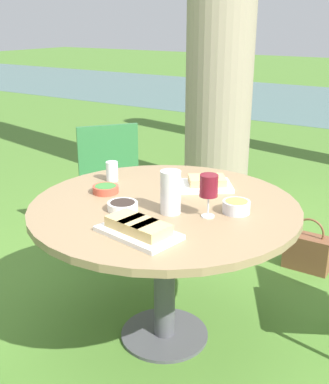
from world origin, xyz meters
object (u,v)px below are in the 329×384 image
chair_near_right (113,179)px  wine_glass (209,187)px  dining_table (164,223)px  water_pitcher (171,192)px  handbag (307,251)px

chair_near_right → wine_glass: bearing=-32.8°
chair_near_right → wine_glass: (1.15, -0.74, 0.38)m
dining_table → water_pitcher: 0.23m
chair_near_right → handbag: size_ratio=2.42×
dining_table → chair_near_right: (-0.90, 0.71, -0.13)m
chair_near_right → dining_table: bearing=-38.4°
dining_table → wine_glass: bearing=-6.7°
chair_near_right → handbag: bearing=17.9°
wine_glass → handbag: 1.41m
wine_glass → chair_near_right: bearing=147.2°
chair_near_right → water_pitcher: size_ratio=4.42×
dining_table → handbag: bearing=70.3°
dining_table → chair_near_right: bearing=141.6°
wine_glass → water_pitcher: bearing=-162.5°
wine_glass → handbag: wine_glass is taller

